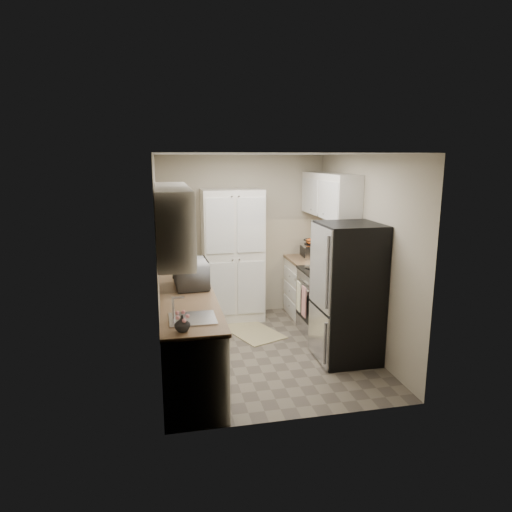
{
  "coord_description": "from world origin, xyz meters",
  "views": [
    {
      "loc": [
        -1.25,
        -5.38,
        2.46
      ],
      "look_at": [
        -0.08,
        0.15,
        1.23
      ],
      "focal_mm": 32.0,
      "sensor_mm": 36.0,
      "label": 1
    }
  ],
  "objects_px": {
    "electric_range": "(326,302)",
    "toaster_oven": "(311,251)",
    "pantry_cabinet": "(233,256)",
    "wine_bottle": "(175,267)",
    "refrigerator": "(348,293)",
    "microwave": "(192,274)"
  },
  "relations": [
    {
      "from": "pantry_cabinet",
      "to": "wine_bottle",
      "type": "height_order",
      "value": "pantry_cabinet"
    },
    {
      "from": "toaster_oven",
      "to": "wine_bottle",
      "type": "bearing_deg",
      "value": -156.09
    },
    {
      "from": "microwave",
      "to": "toaster_oven",
      "type": "bearing_deg",
      "value": -60.13
    },
    {
      "from": "electric_range",
      "to": "refrigerator",
      "type": "height_order",
      "value": "refrigerator"
    },
    {
      "from": "wine_bottle",
      "to": "toaster_oven",
      "type": "xyz_separation_m",
      "value": [
        2.13,
        0.82,
        -0.05
      ]
    },
    {
      "from": "refrigerator",
      "to": "microwave",
      "type": "bearing_deg",
      "value": 167.23
    },
    {
      "from": "refrigerator",
      "to": "toaster_oven",
      "type": "xyz_separation_m",
      "value": [
        0.1,
        1.68,
        0.18
      ]
    },
    {
      "from": "electric_range",
      "to": "toaster_oven",
      "type": "bearing_deg",
      "value": 85.92
    },
    {
      "from": "refrigerator",
      "to": "electric_range",
      "type": "bearing_deg",
      "value": 87.52
    },
    {
      "from": "pantry_cabinet",
      "to": "wine_bottle",
      "type": "distance_m",
      "value": 1.25
    },
    {
      "from": "pantry_cabinet",
      "to": "toaster_oven",
      "type": "distance_m",
      "value": 1.24
    },
    {
      "from": "refrigerator",
      "to": "wine_bottle",
      "type": "height_order",
      "value": "refrigerator"
    },
    {
      "from": "electric_range",
      "to": "refrigerator",
      "type": "relative_size",
      "value": 0.66
    },
    {
      "from": "refrigerator",
      "to": "wine_bottle",
      "type": "bearing_deg",
      "value": 157.03
    },
    {
      "from": "toaster_oven",
      "to": "electric_range",
      "type": "bearing_deg",
      "value": -91.14
    },
    {
      "from": "toaster_oven",
      "to": "pantry_cabinet",
      "type": "bearing_deg",
      "value": -179.14
    },
    {
      "from": "pantry_cabinet",
      "to": "electric_range",
      "type": "distance_m",
      "value": 1.58
    },
    {
      "from": "refrigerator",
      "to": "toaster_oven",
      "type": "height_order",
      "value": "refrigerator"
    },
    {
      "from": "pantry_cabinet",
      "to": "toaster_oven",
      "type": "bearing_deg",
      "value": -2.07
    },
    {
      "from": "pantry_cabinet",
      "to": "wine_bottle",
      "type": "bearing_deg",
      "value": -136.08
    },
    {
      "from": "wine_bottle",
      "to": "toaster_oven",
      "type": "bearing_deg",
      "value": 20.97
    },
    {
      "from": "pantry_cabinet",
      "to": "microwave",
      "type": "bearing_deg",
      "value": -118.54
    }
  ]
}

